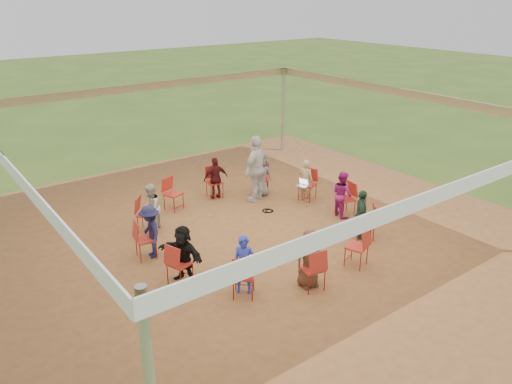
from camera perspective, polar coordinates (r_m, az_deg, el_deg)
ground at (r=12.24m, az=-0.18°, el=-4.85°), size 80.00×80.00×0.00m
dirt_patch at (r=12.24m, az=-0.18°, el=-4.82°), size 13.00×13.00×0.00m
tent at (r=11.37m, az=-0.19°, el=5.88°), size 10.33×10.33×3.00m
chair_0 at (r=14.14m, az=5.92°, el=0.82°), size 0.55×0.54×0.90m
chair_1 at (r=14.49m, az=0.64°, el=1.47°), size 0.61×0.61×0.90m
chair_2 at (r=14.30m, az=-4.76°, el=1.11°), size 0.50×0.51×0.90m
chair_3 at (r=13.60m, az=-9.43°, el=-0.24°), size 0.54×0.55×0.90m
chair_4 at (r=12.52m, az=-12.39°, el=-2.48°), size 0.61×0.61×0.90m
chair_5 at (r=11.28m, az=-12.50°, el=-5.32°), size 0.51×0.50×0.90m
chair_6 at (r=10.22m, az=-8.73°, el=-8.08°), size 0.55×0.54×0.90m
chair_7 at (r=9.71m, az=-1.43°, el=-9.52°), size 0.61×0.61×0.90m
chair_8 at (r=9.99m, az=6.46°, el=-8.70°), size 0.50×0.51×0.90m
chair_9 at (r=10.92m, az=11.44°, el=-6.18°), size 0.54×0.55×0.90m
chair_10 at (r=12.15m, az=12.42°, el=-3.26°), size 0.61×0.61×0.90m
chair_11 at (r=13.31m, az=10.19°, el=-0.80°), size 0.51×0.50×0.90m
person_seated_0 at (r=13.98m, az=5.71°, el=1.31°), size 0.42×0.52×1.22m
person_seated_1 at (r=14.32m, az=0.61°, el=1.93°), size 0.67×0.64×1.22m
person_seated_2 at (r=14.14m, az=-4.61°, el=1.58°), size 0.77×0.49×1.22m
person_seated_3 at (r=12.42m, az=-11.92°, el=-1.81°), size 0.65×0.67×1.22m
person_seated_4 at (r=11.23m, az=-11.97°, el=-4.46°), size 0.53×0.85×1.22m
person_seated_5 at (r=10.21m, az=-8.33°, el=-7.01°), size 0.77×1.21×1.22m
person_seated_6 at (r=9.73m, az=-1.37°, el=-8.32°), size 0.53×0.51×1.22m
person_seated_7 at (r=9.99m, az=6.14°, el=-7.57°), size 0.65×0.44×1.22m
person_seated_8 at (r=12.06m, az=11.92°, el=-2.54°), size 0.74×0.78×1.22m
person_seated_9 at (r=13.18m, az=9.81°, el=-0.23°), size 0.45×0.65×1.22m
standing_person at (r=13.86m, az=0.07°, el=2.70°), size 1.24×0.94×1.89m
cable_coil at (r=13.47m, az=1.40°, el=-2.16°), size 0.34×0.34×0.03m
laptop at (r=13.86m, az=5.37°, el=0.96°), size 0.32×0.36×0.21m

